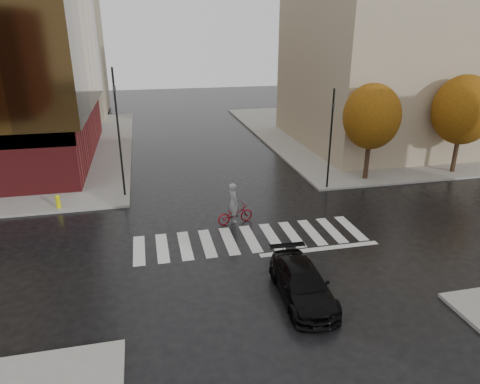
% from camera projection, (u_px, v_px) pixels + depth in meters
% --- Properties ---
extents(ground, '(120.00, 120.00, 0.00)m').
position_uv_depth(ground, '(253.00, 243.00, 21.10)').
color(ground, black).
rests_on(ground, ground).
extents(sidewalk_ne, '(30.00, 30.00, 0.15)m').
position_uv_depth(sidewalk_ne, '(397.00, 130.00, 44.57)').
color(sidewalk_ne, gray).
rests_on(sidewalk_ne, ground).
extents(crosswalk, '(12.00, 3.00, 0.01)m').
position_uv_depth(crosswalk, '(250.00, 239.00, 21.56)').
color(crosswalk, silver).
rests_on(crosswalk, ground).
extents(building_ne_tan, '(16.00, 16.00, 18.00)m').
position_uv_depth(building_ne_tan, '(395.00, 38.00, 36.86)').
color(building_ne_tan, tan).
rests_on(building_ne_tan, sidewalk_ne).
extents(building_nw_far, '(14.00, 12.00, 20.00)m').
position_uv_depth(building_nw_far, '(33.00, 27.00, 47.86)').
color(building_nw_far, tan).
rests_on(building_nw_far, sidewalk_nw).
extents(tree_ne_a, '(3.80, 3.80, 6.50)m').
position_uv_depth(tree_ne_a, '(372.00, 117.00, 28.33)').
color(tree_ne_a, black).
rests_on(tree_ne_a, sidewalk_ne).
extents(tree_ne_b, '(4.20, 4.20, 6.89)m').
position_uv_depth(tree_ne_b, '(463.00, 110.00, 29.73)').
color(tree_ne_b, black).
rests_on(tree_ne_b, sidewalk_ne).
extents(sedan, '(1.99, 4.57, 1.31)m').
position_uv_depth(sedan, '(302.00, 283.00, 16.59)').
color(sedan, black).
rests_on(sedan, ground).
extents(cyclist, '(2.14, 1.15, 2.31)m').
position_uv_depth(cyclist, '(234.00, 210.00, 23.02)').
color(cyclist, maroon).
rests_on(cyclist, ground).
extents(traffic_light_nw, '(0.22, 0.19, 7.75)m').
position_uv_depth(traffic_light_nw, '(118.00, 124.00, 25.27)').
color(traffic_light_nw, black).
rests_on(traffic_light_nw, sidewalk_nw).
extents(traffic_light_ne, '(0.17, 0.19, 6.38)m').
position_uv_depth(traffic_light_ne, '(331.00, 134.00, 26.91)').
color(traffic_light_ne, black).
rests_on(traffic_light_ne, sidewalk_ne).
extents(fire_hydrant, '(0.29, 0.29, 0.81)m').
position_uv_depth(fire_hydrant, '(58.00, 201.00, 24.73)').
color(fire_hydrant, '#CBCC0C').
rests_on(fire_hydrant, sidewalk_nw).
extents(manhole, '(0.79, 0.79, 0.01)m').
position_uv_depth(manhole, '(279.00, 261.00, 19.43)').
color(manhole, '#3D3416').
rests_on(manhole, ground).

